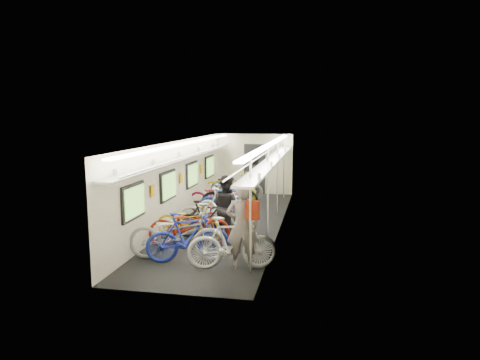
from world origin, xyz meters
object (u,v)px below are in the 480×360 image
at_px(bicycle_1, 188,237).
at_px(passenger_near, 242,226).
at_px(bicycle_0, 177,234).
at_px(backpack, 252,210).
at_px(passenger_mid, 227,207).

height_order(bicycle_1, passenger_near, passenger_near).
bearing_deg(bicycle_0, passenger_near, -107.22).
bearing_deg(bicycle_1, backpack, -127.87).
height_order(bicycle_1, backpack, backpack).
xyz_separation_m(bicycle_0, backpack, (1.73, -0.46, 0.71)).
height_order(passenger_mid, backpack, passenger_mid).
distance_m(passenger_mid, backpack, 2.47).
distance_m(bicycle_1, backpack, 1.68).
xyz_separation_m(bicycle_0, passenger_mid, (0.72, 1.75, 0.26)).
bearing_deg(backpack, bicycle_0, 172.47).
bearing_deg(passenger_near, bicycle_1, -17.24).
height_order(bicycle_0, passenger_mid, passenger_mid).
distance_m(bicycle_0, bicycle_1, 0.28).
relative_size(passenger_mid, backpack, 4.34).
bearing_deg(bicycle_0, bicycle_1, -110.89).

